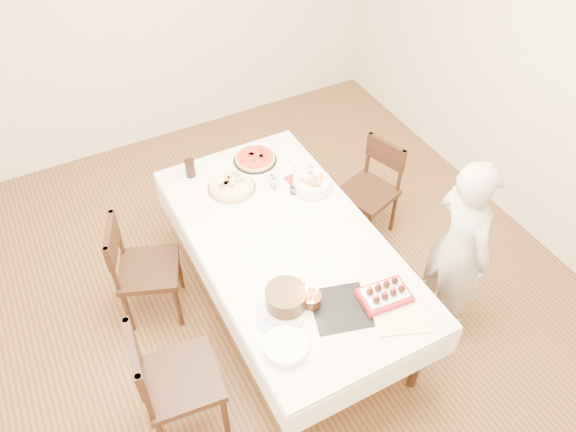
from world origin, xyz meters
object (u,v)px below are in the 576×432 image
chair_right_savory (368,193)px  pizza_white (232,187)px  chair_left_dessert (181,379)px  taper_candle (294,176)px  cola_glass (190,168)px  strawberry_box (385,295)px  pasta_bowl (312,184)px  person (460,248)px  birthday_cake (311,296)px  layer_cake (286,298)px  chair_left_savory (149,269)px  pizza_pepperoni (255,159)px  dining_table (288,276)px

chair_right_savory → pizza_white: bearing=151.2°
chair_left_dessert → taper_candle: taper_candle is taller
cola_glass → strawberry_box: 1.71m
pasta_bowl → taper_candle: (-0.13, 0.03, 0.10)m
pizza_white → pasta_bowl: (0.51, -0.27, 0.03)m
person → chair_right_savory: bearing=5.0°
taper_candle → cola_glass: size_ratio=2.18×
person → birthday_cake: person is taller
chair_right_savory → cola_glass: 1.42m
layer_cake → strawberry_box: layer_cake is taller
chair_left_savory → birthday_cake: bearing=147.8°
chair_right_savory → pasta_bowl: bearing=168.8°
pizza_pepperoni → strawberry_box: strawberry_box is taller
cola_glass → strawberry_box: cola_glass is taller
dining_table → chair_right_savory: 1.04m
pizza_pepperoni → dining_table: bearing=-100.8°
chair_right_savory → pizza_pepperoni: bearing=134.1°
pizza_white → layer_cake: layer_cake is taller
person → pizza_pepperoni: person is taller
strawberry_box → chair_left_savory: bearing=134.8°
dining_table → layer_cake: 0.68m
dining_table → pasta_bowl: 0.68m
chair_right_savory → birthday_cake: 1.48m
chair_left_savory → person: size_ratio=0.61×
chair_right_savory → pizza_white: (-1.07, 0.21, 0.35)m
taper_candle → layer_cake: taper_candle is taller
chair_right_savory → person: (0.04, -0.98, 0.29)m
dining_table → pizza_pepperoni: size_ratio=6.47×
chair_left_savory → person: (1.84, -1.02, 0.28)m
pizza_white → pizza_pepperoni: bearing=36.4°
birthday_cake → pizza_white: bearing=90.2°
dining_table → birthday_cake: size_ratio=15.93×
pizza_pepperoni → taper_candle: size_ratio=1.10×
chair_right_savory → pizza_pepperoni: (-0.79, 0.42, 0.35)m
layer_cake → person: bearing=-4.8°
person → pasta_bowl: (-0.60, 0.92, 0.08)m
person → strawberry_box: person is taller
taper_candle → cola_glass: taper_candle is taller
pasta_bowl → taper_candle: taper_candle is taller
pasta_bowl → dining_table: bearing=-137.0°
pizza_pepperoni → strawberry_box: (0.12, -1.53, 0.01)m
birthday_cake → pasta_bowl: bearing=60.1°
chair_left_dessert → chair_right_savory: bearing=-148.4°
pizza_white → cola_glass: (-0.21, 0.28, 0.05)m
pizza_white → chair_right_savory: bearing=-10.9°
taper_candle → strawberry_box: (0.03, -1.08, -0.11)m
layer_cake → taper_candle: bearing=58.9°
pizza_pepperoni → taper_candle: taper_candle is taller
pasta_bowl → pizza_pepperoni: bearing=114.8°
pizza_white → strawberry_box: 1.39m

